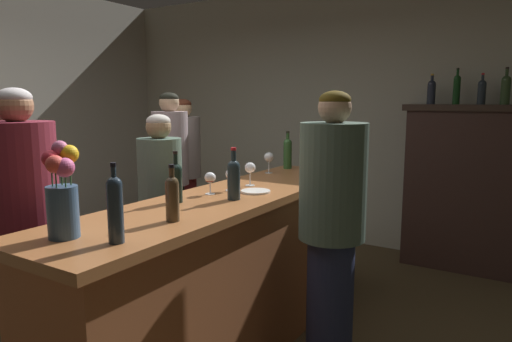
{
  "coord_description": "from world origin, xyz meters",
  "views": [
    {
      "loc": [
        2.24,
        -2.04,
        1.61
      ],
      "look_at": [
        0.79,
        0.31,
        1.19
      ],
      "focal_mm": 32.21,
      "sensor_mm": 36.0,
      "label": 1
    }
  ],
  "objects_px": {
    "display_bottle_midright": "(506,88)",
    "flower_arrangement": "(62,193)",
    "patron_near_entrance": "(14,212)",
    "wine_glass_front": "(230,175)",
    "patron_redhead": "(171,179)",
    "patron_tall": "(184,173)",
    "display_bottle_midleft": "(457,88)",
    "patron_in_grey": "(161,210)",
    "bar_counter": "(229,275)",
    "wine_bottle_riesling": "(176,181)",
    "display_bottle_left": "(431,91)",
    "display_cabinet": "(462,184)",
    "wine_bottle_malbec": "(172,196)",
    "wine_bottle_chardonnay": "(115,207)",
    "wine_bottle_syrah": "(234,177)",
    "cheese_plate": "(256,191)",
    "wine_bottle_pinot": "(288,152)",
    "bartender": "(332,228)",
    "patron_in_navy": "(25,232)",
    "display_bottle_center": "(482,91)",
    "wine_glass_spare": "(269,158)",
    "wine_glass_rear": "(210,179)",
    "wine_glass_mid": "(250,168)"
  },
  "relations": [
    {
      "from": "wine_bottle_riesling",
      "to": "bartender",
      "type": "height_order",
      "value": "bartender"
    },
    {
      "from": "wine_bottle_syrah",
      "to": "patron_near_entrance",
      "type": "xyz_separation_m",
      "value": [
        -1.46,
        -0.46,
        -0.3
      ]
    },
    {
      "from": "wine_glass_spare",
      "to": "patron_in_grey",
      "type": "xyz_separation_m",
      "value": [
        -0.46,
        -0.74,
        -0.33
      ]
    },
    {
      "from": "patron_in_navy",
      "to": "patron_redhead",
      "type": "height_order",
      "value": "patron_redhead"
    },
    {
      "from": "display_bottle_left",
      "to": "patron_redhead",
      "type": "xyz_separation_m",
      "value": [
        -1.82,
        -1.69,
        -0.77
      ]
    },
    {
      "from": "wine_glass_rear",
      "to": "display_bottle_center",
      "type": "relative_size",
      "value": 0.49
    },
    {
      "from": "bar_counter",
      "to": "display_bottle_midright",
      "type": "xyz_separation_m",
      "value": [
        1.3,
        2.44,
        1.19
      ]
    },
    {
      "from": "display_bottle_midright",
      "to": "patron_redhead",
      "type": "xyz_separation_m",
      "value": [
        -2.45,
        -1.69,
        -0.79
      ]
    },
    {
      "from": "flower_arrangement",
      "to": "display_cabinet",
      "type": "bearing_deg",
      "value": 73.3
    },
    {
      "from": "wine_glass_spare",
      "to": "patron_redhead",
      "type": "height_order",
      "value": "patron_redhead"
    },
    {
      "from": "wine_bottle_pinot",
      "to": "patron_in_navy",
      "type": "xyz_separation_m",
      "value": [
        -0.51,
        -2.04,
        -0.27
      ]
    },
    {
      "from": "patron_near_entrance",
      "to": "wine_glass_front",
      "type": "bearing_deg",
      "value": 8.75
    },
    {
      "from": "cheese_plate",
      "to": "display_bottle_midleft",
      "type": "distance_m",
      "value": 2.52
    },
    {
      "from": "wine_bottle_malbec",
      "to": "wine_glass_front",
      "type": "height_order",
      "value": "wine_bottle_malbec"
    },
    {
      "from": "cheese_plate",
      "to": "display_bottle_midright",
      "type": "distance_m",
      "value": 2.67
    },
    {
      "from": "display_bottle_midleft",
      "to": "bartender",
      "type": "height_order",
      "value": "display_bottle_midleft"
    },
    {
      "from": "wine_bottle_chardonnay",
      "to": "wine_glass_spare",
      "type": "xyz_separation_m",
      "value": [
        -0.39,
        1.88,
        -0.03
      ]
    },
    {
      "from": "flower_arrangement",
      "to": "patron_near_entrance",
      "type": "xyz_separation_m",
      "value": [
        -1.29,
        0.53,
        -0.36
      ]
    },
    {
      "from": "wine_bottle_syrah",
      "to": "display_bottle_left",
      "type": "height_order",
      "value": "display_bottle_left"
    },
    {
      "from": "wine_glass_spare",
      "to": "bartender",
      "type": "xyz_separation_m",
      "value": [
        0.86,
        -0.78,
        -0.26
      ]
    },
    {
      "from": "cheese_plate",
      "to": "display_bottle_midleft",
      "type": "relative_size",
      "value": 0.55
    },
    {
      "from": "wine_glass_mid",
      "to": "display_bottle_midleft",
      "type": "height_order",
      "value": "display_bottle_midleft"
    },
    {
      "from": "patron_tall",
      "to": "display_bottle_midright",
      "type": "bearing_deg",
      "value": 42.92
    },
    {
      "from": "display_bottle_midleft",
      "to": "patron_in_grey",
      "type": "xyz_separation_m",
      "value": [
        -1.57,
        -2.32,
        -0.89
      ]
    },
    {
      "from": "display_bottle_left",
      "to": "display_bottle_midleft",
      "type": "distance_m",
      "value": 0.23
    },
    {
      "from": "wine_bottle_pinot",
      "to": "flower_arrangement",
      "type": "relative_size",
      "value": 0.78
    },
    {
      "from": "wine_bottle_riesling",
      "to": "wine_glass_front",
      "type": "height_order",
      "value": "wine_bottle_riesling"
    },
    {
      "from": "wine_bottle_riesling",
      "to": "display_bottle_midright",
      "type": "height_order",
      "value": "display_bottle_midright"
    },
    {
      "from": "bar_counter",
      "to": "cheese_plate",
      "type": "distance_m",
      "value": 0.55
    },
    {
      "from": "display_bottle_midright",
      "to": "patron_tall",
      "type": "bearing_deg",
      "value": -156.2
    },
    {
      "from": "display_bottle_left",
      "to": "wine_bottle_syrah",
      "type": "bearing_deg",
      "value": -102.49
    },
    {
      "from": "patron_redhead",
      "to": "wine_bottle_malbec",
      "type": "bearing_deg",
      "value": -8.05
    },
    {
      "from": "wine_bottle_chardonnay",
      "to": "patron_in_navy",
      "type": "distance_m",
      "value": 0.94
    },
    {
      "from": "wine_bottle_malbec",
      "to": "display_bottle_midleft",
      "type": "xyz_separation_m",
      "value": [
        0.76,
        3.09,
        0.56
      ]
    },
    {
      "from": "wine_bottle_pinot",
      "to": "display_bottle_midleft",
      "type": "distance_m",
      "value": 1.78
    },
    {
      "from": "wine_bottle_chardonnay",
      "to": "wine_glass_front",
      "type": "xyz_separation_m",
      "value": [
        -0.23,
        1.14,
        -0.05
      ]
    },
    {
      "from": "cheese_plate",
      "to": "wine_bottle_pinot",
      "type": "bearing_deg",
      "value": 107.02
    },
    {
      "from": "bar_counter",
      "to": "display_bottle_center",
      "type": "xyz_separation_m",
      "value": [
        1.11,
        2.44,
        1.18
      ]
    },
    {
      "from": "wine_bottle_chardonnay",
      "to": "display_bottle_midleft",
      "type": "distance_m",
      "value": 3.58
    },
    {
      "from": "display_cabinet",
      "to": "display_bottle_midleft",
      "type": "bearing_deg",
      "value": -180.0
    },
    {
      "from": "flower_arrangement",
      "to": "wine_bottle_riesling",
      "type": "bearing_deg",
      "value": 94.34
    },
    {
      "from": "display_bottle_center",
      "to": "patron_near_entrance",
      "type": "bearing_deg",
      "value": -129.39
    },
    {
      "from": "display_cabinet",
      "to": "wine_bottle_malbec",
      "type": "bearing_deg",
      "value": -105.51
    },
    {
      "from": "display_cabinet",
      "to": "display_bottle_left",
      "type": "height_order",
      "value": "display_bottle_left"
    },
    {
      "from": "wine_bottle_chardonnay",
      "to": "wine_bottle_syrah",
      "type": "distance_m",
      "value": 0.93
    },
    {
      "from": "wine_glass_mid",
      "to": "wine_glass_rear",
      "type": "xyz_separation_m",
      "value": [
        -0.05,
        -0.37,
        -0.02
      ]
    },
    {
      "from": "bar_counter",
      "to": "wine_bottle_riesling",
      "type": "relative_size",
      "value": 9.13
    },
    {
      "from": "bar_counter",
      "to": "patron_redhead",
      "type": "xyz_separation_m",
      "value": [
        -1.15,
        0.75,
        0.41
      ]
    },
    {
      "from": "display_bottle_midright",
      "to": "flower_arrangement",
      "type": "bearing_deg",
      "value": -111.15
    },
    {
      "from": "patron_redhead",
      "to": "patron_near_entrance",
      "type": "height_order",
      "value": "patron_redhead"
    }
  ]
}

